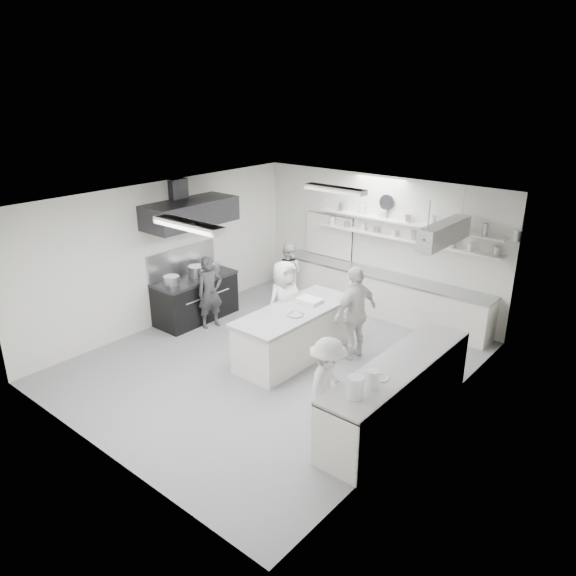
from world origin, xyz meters
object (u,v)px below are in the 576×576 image
Objects in this scene: back_counter at (379,294)px; right_counter at (398,393)px; prep_island at (295,334)px; cook_stove at (210,292)px; cook_back at (288,273)px; stove at (196,299)px.

right_counter is at bearing -55.35° from back_counter.
cook_stove is at bearing -177.84° from prep_island.
prep_island is 1.73× the size of cook_back.
right_counter is 2.57m from prep_island.
cook_stove is at bearing -6.26° from stove.
right_counter is at bearing 128.01° from cook_back.
right_counter is at bearing -6.52° from stove.
stove is at bearing -136.01° from back_counter.
cook_back is (0.36, 2.09, -0.05)m from cook_stove.
back_counter is at bearing 124.65° from right_counter.
cook_back is at bearing 148.83° from right_counter.
stove is 4.03m from back_counter.
back_counter is at bearing -22.24° from cook_stove.
prep_island is (2.75, 0.02, 0.00)m from stove.
right_counter is (2.35, -3.40, 0.01)m from back_counter.
stove is 1.18× the size of cook_stove.
cook_stove is at bearing 59.52° from cook_back.
prep_island is at bearing -70.76° from cook_stove.
back_counter is at bearing -179.73° from cook_back.
stove is 5.28m from right_counter.
right_counter is 1.34× the size of prep_island.
back_counter is 4.13m from right_counter.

